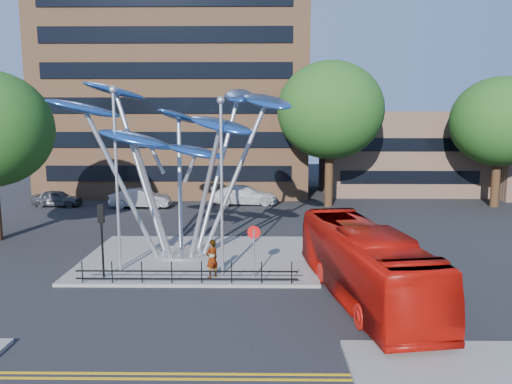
{
  "coord_description": "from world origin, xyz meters",
  "views": [
    {
      "loc": [
        2.37,
        -19.77,
        7.56
      ],
      "look_at": [
        2.08,
        4.0,
        3.95
      ],
      "focal_mm": 35.0,
      "sensor_mm": 36.0,
      "label": 1
    }
  ],
  "objects_px": {
    "tree_right": "(330,110)",
    "parked_car_mid": "(141,198)",
    "traffic_light_island": "(101,225)",
    "pedestrian": "(212,259)",
    "red_bus": "(364,263)",
    "parked_car_left": "(57,198)",
    "parked_car_right": "(245,195)",
    "street_lamp_right": "(221,171)",
    "no_entry_sign_island": "(254,243)",
    "street_lamp_left": "(116,164)",
    "tree_far": "(500,122)",
    "leaf_sculpture": "(178,129)"
  },
  "relations": [
    {
      "from": "red_bus",
      "to": "tree_right",
      "type": "bearing_deg",
      "value": 77.43
    },
    {
      "from": "tree_right",
      "to": "parked_car_mid",
      "type": "bearing_deg",
      "value": -176.46
    },
    {
      "from": "street_lamp_right",
      "to": "parked_car_mid",
      "type": "relative_size",
      "value": 1.67
    },
    {
      "from": "street_lamp_left",
      "to": "parked_car_left",
      "type": "height_order",
      "value": "street_lamp_left"
    },
    {
      "from": "red_bus",
      "to": "parked_car_mid",
      "type": "height_order",
      "value": "red_bus"
    },
    {
      "from": "no_entry_sign_island",
      "to": "parked_car_mid",
      "type": "height_order",
      "value": "no_entry_sign_island"
    },
    {
      "from": "parked_car_mid",
      "to": "parked_car_right",
      "type": "xyz_separation_m",
      "value": [
        8.62,
        1.81,
        0.0
      ]
    },
    {
      "from": "no_entry_sign_island",
      "to": "red_bus",
      "type": "xyz_separation_m",
      "value": [
        4.6,
        -2.23,
        -0.27
      ]
    },
    {
      "from": "leaf_sculpture",
      "to": "no_entry_sign_island",
      "type": "relative_size",
      "value": 5.19
    },
    {
      "from": "no_entry_sign_island",
      "to": "parked_car_left",
      "type": "bearing_deg",
      "value": 131.61
    },
    {
      "from": "traffic_light_island",
      "to": "no_entry_sign_island",
      "type": "height_order",
      "value": "traffic_light_island"
    },
    {
      "from": "tree_right",
      "to": "no_entry_sign_island",
      "type": "bearing_deg",
      "value": -107.12
    },
    {
      "from": "tree_far",
      "to": "parked_car_right",
      "type": "height_order",
      "value": "tree_far"
    },
    {
      "from": "street_lamp_right",
      "to": "parked_car_mid",
      "type": "height_order",
      "value": "street_lamp_right"
    },
    {
      "from": "tree_right",
      "to": "parked_car_mid",
      "type": "height_order",
      "value": "tree_right"
    },
    {
      "from": "tree_right",
      "to": "tree_far",
      "type": "distance_m",
      "value": 14.03
    },
    {
      "from": "no_entry_sign_island",
      "to": "parked_car_right",
      "type": "distance_m",
      "value": 20.38
    },
    {
      "from": "street_lamp_left",
      "to": "parked_car_right",
      "type": "height_order",
      "value": "street_lamp_left"
    },
    {
      "from": "traffic_light_island",
      "to": "parked_car_right",
      "type": "relative_size",
      "value": 0.6
    },
    {
      "from": "street_lamp_right",
      "to": "traffic_light_island",
      "type": "bearing_deg",
      "value": -174.81
    },
    {
      "from": "parked_car_left",
      "to": "street_lamp_left",
      "type": "bearing_deg",
      "value": -148.44
    },
    {
      "from": "pedestrian",
      "to": "parked_car_right",
      "type": "distance_m",
      "value": 20.35
    },
    {
      "from": "street_lamp_left",
      "to": "parked_car_left",
      "type": "relative_size",
      "value": 2.16
    },
    {
      "from": "street_lamp_right",
      "to": "parked_car_mid",
      "type": "bearing_deg",
      "value": 114.6
    },
    {
      "from": "leaf_sculpture",
      "to": "parked_car_left",
      "type": "distance_m",
      "value": 20.68
    },
    {
      "from": "street_lamp_left",
      "to": "no_entry_sign_island",
      "type": "relative_size",
      "value": 3.59
    },
    {
      "from": "pedestrian",
      "to": "parked_car_right",
      "type": "height_order",
      "value": "pedestrian"
    },
    {
      "from": "no_entry_sign_island",
      "to": "traffic_light_island",
      "type": "bearing_deg",
      "value": -179.87
    },
    {
      "from": "traffic_light_island",
      "to": "no_entry_sign_island",
      "type": "distance_m",
      "value": 7.05
    },
    {
      "from": "traffic_light_island",
      "to": "parked_car_mid",
      "type": "height_order",
      "value": "traffic_light_island"
    },
    {
      "from": "red_bus",
      "to": "parked_car_left",
      "type": "xyz_separation_m",
      "value": [
        -21.57,
        21.34,
        -0.85
      ]
    },
    {
      "from": "street_lamp_right",
      "to": "no_entry_sign_island",
      "type": "distance_m",
      "value": 3.64
    },
    {
      "from": "street_lamp_left",
      "to": "traffic_light_island",
      "type": "xyz_separation_m",
      "value": [
        -0.5,
        -1.0,
        -2.74
      ]
    },
    {
      "from": "leaf_sculpture",
      "to": "traffic_light_island",
      "type": "relative_size",
      "value": 3.71
    },
    {
      "from": "no_entry_sign_island",
      "to": "parked_car_mid",
      "type": "distance_m",
      "value": 20.95
    },
    {
      "from": "street_lamp_left",
      "to": "no_entry_sign_island",
      "type": "xyz_separation_m",
      "value": [
        6.5,
        -0.98,
        -3.54
      ]
    },
    {
      "from": "no_entry_sign_island",
      "to": "parked_car_right",
      "type": "bearing_deg",
      "value": 93.19
    },
    {
      "from": "tree_far",
      "to": "parked_car_mid",
      "type": "bearing_deg",
      "value": -178.13
    },
    {
      "from": "traffic_light_island",
      "to": "pedestrian",
      "type": "height_order",
      "value": "traffic_light_island"
    },
    {
      "from": "parked_car_right",
      "to": "traffic_light_island",
      "type": "bearing_deg",
      "value": 164.32
    },
    {
      "from": "street_lamp_left",
      "to": "tree_far",
      "type": "bearing_deg",
      "value": 34.92
    },
    {
      "from": "parked_car_left",
      "to": "parked_car_right",
      "type": "relative_size",
      "value": 0.72
    },
    {
      "from": "traffic_light_island",
      "to": "red_bus",
      "type": "relative_size",
      "value": 0.31
    },
    {
      "from": "red_bus",
      "to": "pedestrian",
      "type": "relative_size",
      "value": 6.13
    },
    {
      "from": "leaf_sculpture",
      "to": "parked_car_left",
      "type": "height_order",
      "value": "leaf_sculpture"
    },
    {
      "from": "street_lamp_left",
      "to": "street_lamp_right",
      "type": "relative_size",
      "value": 1.06
    },
    {
      "from": "parked_car_mid",
      "to": "traffic_light_island",
      "type": "bearing_deg",
      "value": -170.39
    },
    {
      "from": "street_lamp_right",
      "to": "parked_car_left",
      "type": "relative_size",
      "value": 2.04
    },
    {
      "from": "no_entry_sign_island",
      "to": "red_bus",
      "type": "bearing_deg",
      "value": -25.87
    },
    {
      "from": "street_lamp_left",
      "to": "leaf_sculpture",
      "type": "bearing_deg",
      "value": 52.6
    }
  ]
}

